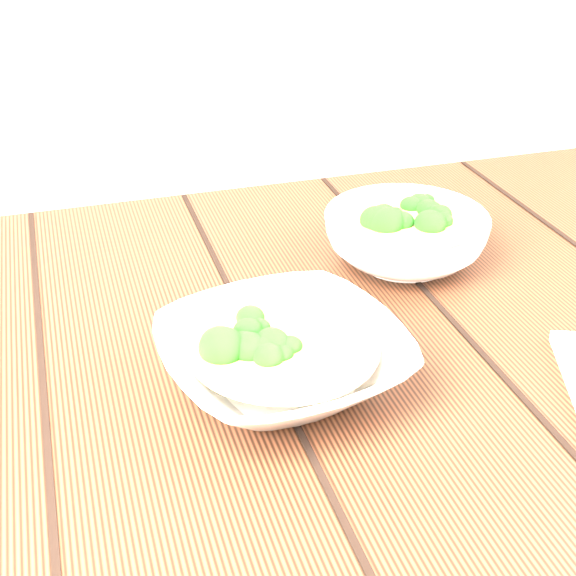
{
  "coord_description": "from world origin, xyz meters",
  "views": [
    {
      "loc": [
        -0.18,
        -0.6,
        1.18
      ],
      "look_at": [
        0.02,
        0.03,
        0.8
      ],
      "focal_mm": 50.0,
      "sensor_mm": 36.0,
      "label": 1
    }
  ],
  "objects_px": {
    "table": "(283,448)",
    "soup_bowl_front": "(283,357)",
    "trivet": "(324,315)",
    "soup_bowl_back": "(406,236)"
  },
  "relations": [
    {
      "from": "soup_bowl_back",
      "to": "soup_bowl_front",
      "type": "bearing_deg",
      "value": -137.62
    },
    {
      "from": "soup_bowl_front",
      "to": "soup_bowl_back",
      "type": "relative_size",
      "value": 1.01
    },
    {
      "from": "table",
      "to": "trivet",
      "type": "distance_m",
      "value": 0.15
    },
    {
      "from": "table",
      "to": "soup_bowl_front",
      "type": "distance_m",
      "value": 0.16
    },
    {
      "from": "soup_bowl_front",
      "to": "soup_bowl_back",
      "type": "bearing_deg",
      "value": 42.38
    },
    {
      "from": "table",
      "to": "soup_bowl_back",
      "type": "relative_size",
      "value": 4.97
    },
    {
      "from": "table",
      "to": "soup_bowl_back",
      "type": "distance_m",
      "value": 0.28
    },
    {
      "from": "table",
      "to": "soup_bowl_front",
      "type": "relative_size",
      "value": 4.94
    },
    {
      "from": "soup_bowl_back",
      "to": "trivet",
      "type": "bearing_deg",
      "value": -142.5
    },
    {
      "from": "soup_bowl_front",
      "to": "trivet",
      "type": "relative_size",
      "value": 2.58
    }
  ]
}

